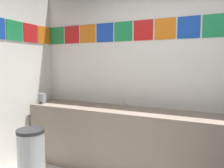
% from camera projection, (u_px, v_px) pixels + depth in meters
% --- Properties ---
extents(wall_back, '(4.45, 0.09, 2.65)m').
position_uv_depth(wall_back, '(188.00, 75.00, 2.88)').
color(wall_back, white).
rests_on(wall_back, ground_plane).
extents(vanity_counter, '(2.80, 0.55, 0.87)m').
position_uv_depth(vanity_counter, '(123.00, 140.00, 3.02)').
color(vanity_counter, gray).
rests_on(vanity_counter, ground_plane).
extents(faucet_center, '(0.04, 0.10, 0.14)m').
position_uv_depth(faucet_center, '(125.00, 104.00, 3.05)').
color(faucet_center, silver).
rests_on(faucet_center, vanity_counter).
extents(soap_dispenser, '(0.09, 0.09, 0.16)m').
position_uv_depth(soap_dispenser, '(42.00, 98.00, 3.37)').
color(soap_dispenser, gray).
rests_on(soap_dispenser, vanity_counter).
extents(trash_bin, '(0.33, 0.33, 0.70)m').
position_uv_depth(trash_bin, '(31.00, 158.00, 2.67)').
color(trash_bin, '#999EA3').
rests_on(trash_bin, ground_plane).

